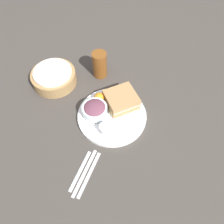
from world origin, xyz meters
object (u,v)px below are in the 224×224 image
object	(u,v)px
dressing_cup	(105,129)
knife	(85,173)
drink_glass	(100,65)
fork	(89,174)
spoon	(80,171)
bread_basket	(54,77)
salad_bowl	(95,110)
sandwich	(121,100)
plate	(112,116)

from	to	relation	value
dressing_cup	knife	size ratio (longest dim) A/B	0.24
drink_glass	fork	xyz separation A→B (m)	(-0.38, -0.32, -0.06)
drink_glass	spoon	distance (m)	0.49
drink_glass	bread_basket	world-z (taller)	drink_glass
salad_bowl	spoon	bearing A→B (deg)	-147.31
sandwich	bread_basket	distance (m)	0.34
drink_glass	sandwich	bearing A→B (deg)	-109.76
bread_basket	sandwich	bearing A→B (deg)	-70.89
sandwich	spoon	xyz separation A→B (m)	(-0.32, -0.09, -0.04)
sandwich	fork	size ratio (longest dim) A/B	0.90
knife	spoon	size ratio (longest dim) A/B	1.17
dressing_cup	drink_glass	world-z (taller)	drink_glass
drink_glass	bread_basket	bearing A→B (deg)	146.79
drink_glass	fork	bearing A→B (deg)	-139.69
knife	bread_basket	bearing A→B (deg)	-136.54
bread_basket	spoon	size ratio (longest dim) A/B	1.26
drink_glass	plate	bearing A→B (deg)	-123.70
knife	dressing_cup	bearing A→B (deg)	179.25
bread_basket	knife	world-z (taller)	bread_basket
bread_basket	fork	distance (m)	0.48
plate	bread_basket	world-z (taller)	bread_basket
plate	drink_glass	xyz separation A→B (m)	(0.14, 0.21, 0.06)
dressing_cup	bread_basket	size ratio (longest dim) A/B	0.22
salad_bowl	knife	size ratio (longest dim) A/B	0.56
sandwich	bread_basket	xyz separation A→B (m)	(-0.11, 0.32, -0.01)
salad_bowl	bread_basket	xyz separation A→B (m)	(0.00, 0.27, -0.01)
sandwich	fork	xyz separation A→B (m)	(-0.31, -0.12, -0.04)
drink_glass	spoon	bearing A→B (deg)	-143.71
drink_glass	spoon	size ratio (longest dim) A/B	0.79
plate	sandwich	distance (m)	0.08
drink_glass	salad_bowl	bearing A→B (deg)	-140.03
plate	bread_basket	bearing A→B (deg)	97.20
plate	salad_bowl	xyz separation A→B (m)	(-0.04, 0.06, 0.04)
drink_glass	bread_basket	xyz separation A→B (m)	(-0.18, 0.12, -0.03)
sandwich	dressing_cup	xyz separation A→B (m)	(-0.14, -0.04, -0.01)
sandwich	bread_basket	world-z (taller)	same
fork	spoon	size ratio (longest dim) A/B	1.11
spoon	knife	bearing A→B (deg)	90.00
knife	fork	bearing A→B (deg)	90.00
bread_basket	plate	bearing A→B (deg)	-82.80
dressing_cup	spoon	xyz separation A→B (m)	(-0.17, -0.05, -0.03)
bread_basket	spoon	bearing A→B (deg)	-117.23
salad_bowl	bread_basket	distance (m)	0.27
salad_bowl	fork	size ratio (longest dim) A/B	0.58
plate	dressing_cup	bearing A→B (deg)	-157.41
salad_bowl	fork	world-z (taller)	salad_bowl
dressing_cup	sandwich	bearing A→B (deg)	16.41
dressing_cup	spoon	distance (m)	0.18
dressing_cup	fork	xyz separation A→B (m)	(-0.16, -0.08, -0.03)
plate	bread_basket	xyz separation A→B (m)	(-0.04, 0.33, 0.03)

